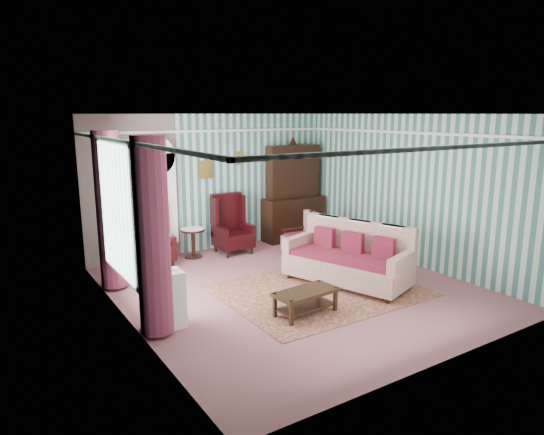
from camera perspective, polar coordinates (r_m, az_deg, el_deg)
floor at (r=8.32m, az=2.57°, el=-8.32°), size 6.00×6.00×0.00m
room_shell at (r=7.66m, az=-1.84°, el=5.38°), size 5.53×6.02×2.91m
bookcase at (r=9.89m, az=-13.43°, el=1.40°), size 0.80×0.28×2.24m
dresser_hutch at (r=11.25m, az=2.58°, el=3.30°), size 1.50×0.56×2.36m
wingback_left at (r=9.56m, az=-13.92°, el=-2.03°), size 0.76×0.80×1.25m
wingback_right at (r=10.23m, az=-4.62°, el=-0.79°), size 0.76×0.80×1.25m
seated_woman at (r=9.57m, az=-13.91°, el=-2.24°), size 0.44×0.40×1.18m
round_side_table at (r=10.08m, az=-9.26°, el=-3.00°), size 0.50×0.50×0.60m
nest_table at (r=10.41m, az=10.90°, el=-2.75°), size 0.45×0.38×0.54m
plant_stand at (r=6.89m, az=-12.67°, el=-9.51°), size 0.55×0.35×0.80m
rug at (r=8.26m, az=5.50°, el=-8.47°), size 3.20×2.60×0.01m
sofa at (r=8.47m, az=8.83°, el=-4.64°), size 1.72×2.38×0.97m
floral_armchair at (r=10.05m, az=3.57°, el=-1.85°), size 0.81×0.81×0.96m
coffee_table at (r=7.25m, az=3.97°, el=-9.94°), size 1.01×0.55×0.37m
potted_plant_a at (r=6.61m, az=-13.61°, el=-4.93°), size 0.44×0.41×0.41m
potted_plant_b at (r=6.85m, az=-12.58°, el=-4.15°), size 0.27×0.23×0.44m
potted_plant_c at (r=6.71m, az=-13.88°, el=-4.97°), size 0.23×0.23×0.35m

